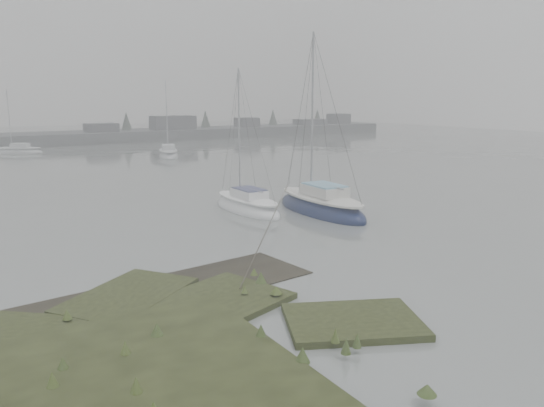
{
  "coord_description": "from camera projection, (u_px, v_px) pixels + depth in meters",
  "views": [
    {
      "loc": [
        -8.31,
        -10.5,
        5.96
      ],
      "look_at": [
        2.61,
        6.91,
        1.8
      ],
      "focal_mm": 35.0,
      "sensor_mm": 36.0,
      "label": 1
    }
  ],
  "objects": [
    {
      "name": "sailboat_white",
      "position": [
        247.0,
        206.0,
        28.08
      ],
      "size": [
        2.06,
        5.72,
        7.99
      ],
      "rotation": [
        0.0,
        0.0,
        0.04
      ],
      "color": "white",
      "rests_on": "ground"
    },
    {
      "name": "sailboat_far_c",
      "position": [
        19.0,
        152.0,
        56.3
      ],
      "size": [
        5.25,
        4.01,
        7.2
      ],
      "rotation": [
        0.0,
        0.0,
        1.05
      ],
      "color": "#ABAFB4",
      "rests_on": "ground"
    },
    {
      "name": "ground",
      "position": [
        76.0,
        179.0,
        39.13
      ],
      "size": [
        160.0,
        160.0,
        0.0
      ],
      "primitive_type": "plane",
      "color": "slate",
      "rests_on": "ground"
    },
    {
      "name": "far_shoreline",
      "position": [
        214.0,
        131.0,
        79.43
      ],
      "size": [
        60.0,
        8.0,
        4.15
      ],
      "color": "#4C4F51",
      "rests_on": "ground"
    },
    {
      "name": "sailboat_far_b",
      "position": [
        169.0,
        154.0,
        53.17
      ],
      "size": [
        3.63,
        6.04,
        8.1
      ],
      "rotation": [
        0.0,
        0.0,
        -0.33
      ],
      "color": "#B4B7BE",
      "rests_on": "ground"
    },
    {
      "name": "sailboat_main",
      "position": [
        321.0,
        207.0,
        27.67
      ],
      "size": [
        2.59,
        7.11,
        9.91
      ],
      "rotation": [
        0.0,
        0.0,
        -0.04
      ],
      "color": "#0D153B",
      "rests_on": "ground"
    }
  ]
}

